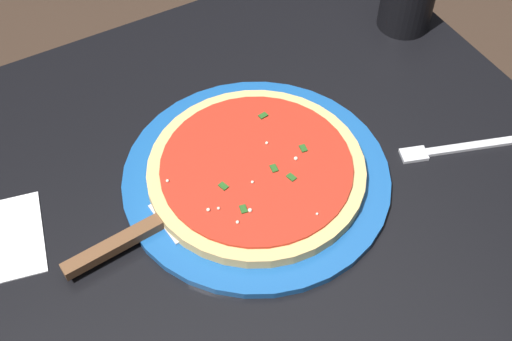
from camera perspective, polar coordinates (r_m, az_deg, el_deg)
restaurant_table at (r=1.00m, az=0.50°, el=-6.62°), size 0.86×0.81×0.72m
serving_plate at (r=0.89m, az=0.00°, el=-0.59°), size 0.35×0.35×0.01m
pizza at (r=0.88m, az=0.00°, el=0.02°), size 0.29×0.29×0.02m
pizza_server at (r=0.83m, az=-9.54°, el=-5.27°), size 0.22×0.08×0.01m
fork at (r=0.96m, az=16.77°, el=1.83°), size 0.18×0.08×0.00m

